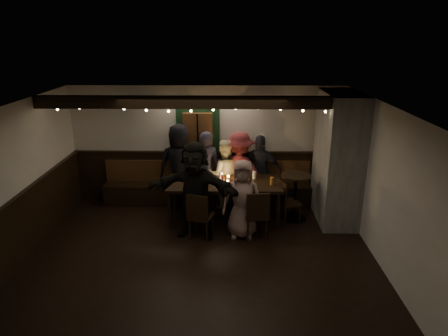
{
  "coord_description": "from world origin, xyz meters",
  "views": [
    {
      "loc": [
        0.5,
        -6.09,
        3.67
      ],
      "look_at": [
        0.38,
        1.6,
        1.05
      ],
      "focal_mm": 32.0,
      "sensor_mm": 36.0,
      "label": 1
    }
  ],
  "objects_px": {
    "person_c": "(224,174)",
    "dining_table": "(224,185)",
    "chair_near_left": "(199,214)",
    "chair_near_right": "(257,213)",
    "person_b": "(206,169)",
    "person_d": "(240,170)",
    "person_e": "(260,171)",
    "high_top": "(295,191)",
    "person_a": "(180,165)",
    "person_g": "(242,199)",
    "person_f": "(195,190)",
    "chair_end": "(286,199)"
  },
  "relations": [
    {
      "from": "chair_end",
      "to": "person_a",
      "type": "relative_size",
      "value": 0.49
    },
    {
      "from": "person_f",
      "to": "person_g",
      "type": "distance_m",
      "value": 0.89
    },
    {
      "from": "dining_table",
      "to": "chair_near_left",
      "type": "relative_size",
      "value": 2.5
    },
    {
      "from": "chair_end",
      "to": "person_d",
      "type": "height_order",
      "value": "person_d"
    },
    {
      "from": "person_g",
      "to": "chair_end",
      "type": "bearing_deg",
      "value": 36.06
    },
    {
      "from": "high_top",
      "to": "person_f",
      "type": "xyz_separation_m",
      "value": [
        -1.97,
        -0.75,
        0.31
      ]
    },
    {
      "from": "person_f",
      "to": "person_a",
      "type": "bearing_deg",
      "value": 120.07
    },
    {
      "from": "chair_near_right",
      "to": "person_b",
      "type": "xyz_separation_m",
      "value": [
        -1.01,
        1.52,
        0.32
      ]
    },
    {
      "from": "chair_end",
      "to": "person_b",
      "type": "xyz_separation_m",
      "value": [
        -1.63,
        0.83,
        0.35
      ]
    },
    {
      "from": "chair_near_right",
      "to": "person_c",
      "type": "height_order",
      "value": "person_c"
    },
    {
      "from": "dining_table",
      "to": "chair_end",
      "type": "xyz_separation_m",
      "value": [
        1.24,
        -0.13,
        -0.24
      ]
    },
    {
      "from": "chair_near_right",
      "to": "person_g",
      "type": "distance_m",
      "value": 0.36
    },
    {
      "from": "person_d",
      "to": "person_e",
      "type": "bearing_deg",
      "value": -155.71
    },
    {
      "from": "person_b",
      "to": "person_f",
      "type": "distance_m",
      "value": 1.4
    },
    {
      "from": "person_c",
      "to": "dining_table",
      "type": "bearing_deg",
      "value": 84.01
    },
    {
      "from": "chair_near_left",
      "to": "person_b",
      "type": "bearing_deg",
      "value": 88.3
    },
    {
      "from": "chair_end",
      "to": "person_f",
      "type": "bearing_deg",
      "value": -162.29
    },
    {
      "from": "person_d",
      "to": "person_f",
      "type": "xyz_separation_m",
      "value": [
        -0.85,
        -1.37,
        0.08
      ]
    },
    {
      "from": "person_d",
      "to": "person_e",
      "type": "xyz_separation_m",
      "value": [
        0.46,
        0.1,
        -0.04
      ]
    },
    {
      "from": "person_g",
      "to": "chair_near_left",
      "type": "bearing_deg",
      "value": -166.18
    },
    {
      "from": "chair_near_right",
      "to": "person_e",
      "type": "relative_size",
      "value": 0.6
    },
    {
      "from": "person_c",
      "to": "person_g",
      "type": "distance_m",
      "value": 1.37
    },
    {
      "from": "chair_near_left",
      "to": "high_top",
      "type": "distance_m",
      "value": 2.09
    },
    {
      "from": "chair_near_left",
      "to": "high_top",
      "type": "height_order",
      "value": "high_top"
    },
    {
      "from": "chair_near_left",
      "to": "person_b",
      "type": "relative_size",
      "value": 0.54
    },
    {
      "from": "person_b",
      "to": "person_f",
      "type": "bearing_deg",
      "value": 91.83
    },
    {
      "from": "chair_end",
      "to": "person_a",
      "type": "bearing_deg",
      "value": 158.44
    },
    {
      "from": "chair_end",
      "to": "person_c",
      "type": "bearing_deg",
      "value": 148.78
    },
    {
      "from": "chair_near_left",
      "to": "chair_end",
      "type": "xyz_separation_m",
      "value": [
        1.68,
        0.72,
        -0.01
      ]
    },
    {
      "from": "person_c",
      "to": "high_top",
      "type": "bearing_deg",
      "value": 152.21
    },
    {
      "from": "person_d",
      "to": "chair_near_right",
      "type": "bearing_deg",
      "value": 112.54
    },
    {
      "from": "dining_table",
      "to": "person_c",
      "type": "xyz_separation_m",
      "value": [
        -0.0,
        0.62,
        0.01
      ]
    },
    {
      "from": "person_a",
      "to": "person_e",
      "type": "bearing_deg",
      "value": 172.97
    },
    {
      "from": "dining_table",
      "to": "person_g",
      "type": "distance_m",
      "value": 0.78
    },
    {
      "from": "dining_table",
      "to": "person_d",
      "type": "bearing_deg",
      "value": 63.98
    },
    {
      "from": "person_c",
      "to": "person_f",
      "type": "bearing_deg",
      "value": 62.22
    },
    {
      "from": "dining_table",
      "to": "chair_near_right",
      "type": "xyz_separation_m",
      "value": [
        0.62,
        -0.82,
        -0.21
      ]
    },
    {
      "from": "person_b",
      "to": "person_f",
      "type": "relative_size",
      "value": 0.93
    },
    {
      "from": "dining_table",
      "to": "person_g",
      "type": "relative_size",
      "value": 1.52
    },
    {
      "from": "dining_table",
      "to": "chair_near_right",
      "type": "bearing_deg",
      "value": -52.99
    },
    {
      "from": "person_g",
      "to": "person_e",
      "type": "bearing_deg",
      "value": 77.01
    },
    {
      "from": "person_e",
      "to": "person_b",
      "type": "bearing_deg",
      "value": 12.72
    },
    {
      "from": "chair_near_left",
      "to": "person_f",
      "type": "xyz_separation_m",
      "value": [
        -0.08,
        0.15,
        0.4
      ]
    },
    {
      "from": "person_c",
      "to": "chair_near_left",
      "type": "bearing_deg",
      "value": 67.16
    },
    {
      "from": "chair_near_left",
      "to": "chair_near_right",
      "type": "xyz_separation_m",
      "value": [
        1.05,
        0.03,
        0.02
      ]
    },
    {
      "from": "person_g",
      "to": "person_f",
      "type": "bearing_deg",
      "value": -177.16
    },
    {
      "from": "chair_near_right",
      "to": "high_top",
      "type": "relative_size",
      "value": 0.98
    },
    {
      "from": "chair_near_right",
      "to": "person_c",
      "type": "distance_m",
      "value": 1.59
    },
    {
      "from": "high_top",
      "to": "chair_near_left",
      "type": "bearing_deg",
      "value": -154.53
    },
    {
      "from": "chair_near_right",
      "to": "person_c",
      "type": "relative_size",
      "value": 0.62
    }
  ]
}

